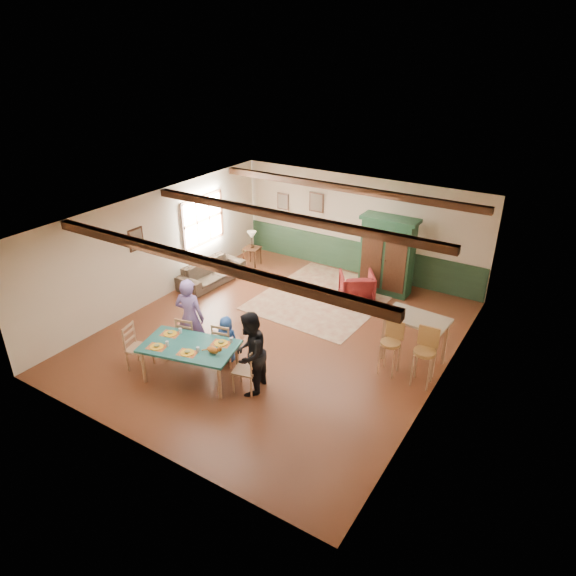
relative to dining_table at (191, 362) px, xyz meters
The scene contains 35 objects.
floor 2.30m from the dining_table, 75.87° to the left, with size 8.00×8.00×0.00m, color #522617.
wall_back 6.30m from the dining_table, 84.90° to the left, with size 7.00×0.02×2.70m, color beige.
wall_left 3.80m from the dining_table, 143.30° to the left, with size 0.02×8.00×2.70m, color beige.
wall_right 4.71m from the dining_table, 28.46° to the left, with size 0.02×8.00×2.70m, color beige.
ceiling 3.25m from the dining_table, 75.87° to the left, with size 7.00×8.00×0.02m, color silver.
wainscot_back 6.20m from the dining_table, 84.88° to the left, with size 6.95×0.03×0.90m, color #1F3924.
ceiling_beam_front 2.31m from the dining_table, 10.57° to the right, with size 6.95×0.16×0.16m, color black.
ceiling_beam_mid 3.48m from the dining_table, 77.97° to the left, with size 6.95×0.16×0.16m, color black.
ceiling_beam_back 5.69m from the dining_table, 83.92° to the left, with size 6.95×0.16×0.16m, color black.
window_left 5.01m from the dining_table, 126.82° to the left, with size 0.06×1.60×1.30m, color white, non-canonical shape.
picture_left_wall 3.60m from the dining_table, 151.30° to the left, with size 0.04×0.42×0.52m, color #7E715C, non-canonical shape.
picture_back_a 6.37m from the dining_table, 96.91° to the left, with size 0.45×0.04×0.55m, color #7E715C, non-canonical shape.
picture_back_b 6.56m from the dining_table, 106.67° to the left, with size 0.38×0.04×0.48m, color #7E715C, non-canonical shape.
dining_table is the anchor object (origin of this frame).
dining_chair_far_left 0.81m from the dining_table, 132.54° to the left, with size 0.41×0.43×0.93m, color #A47552, non-canonical shape.
dining_chair_far_right 0.81m from the dining_table, 74.43° to the left, with size 0.41×0.43×0.93m, color #A47552, non-canonical shape.
dining_chair_end_left 1.13m from the dining_table, 166.51° to the right, with size 0.41×0.43×0.93m, color #A47552, non-canonical shape.
dining_chair_end_right 1.13m from the dining_table, 13.49° to the left, with size 0.41×0.43×0.93m, color #A47552, non-canonical shape.
person_man 1.00m from the dining_table, 130.05° to the left, with size 0.62×0.40×1.69m, color #7F5FA3.
person_woman 1.30m from the dining_table, 13.49° to the left, with size 0.79×0.61×1.62m, color black.
person_child 0.89m from the dining_table, 76.92° to the left, with size 0.48×0.31×0.99m, color #254A95.
cat 0.71m from the dining_table, ahead, with size 0.35×0.14×0.18m, color #C96823, non-canonical shape.
place_setting_near_left 0.73m from the dining_table, 142.07° to the right, with size 0.39×0.29×0.11m, color yellow, non-canonical shape.
place_setting_near_center 0.50m from the dining_table, 54.71° to the right, with size 0.39×0.29×0.11m, color yellow, non-canonical shape.
place_setting_far_left 0.73m from the dining_table, 169.04° to the left, with size 0.39×0.29×0.11m, color yellow, non-canonical shape.
place_setting_far_right 0.73m from the dining_table, 37.93° to the left, with size 0.39×0.29×0.11m, color yellow, non-canonical shape.
area_rug 4.37m from the dining_table, 82.90° to the left, with size 2.88×3.42×0.01m, color beige.
armoire 5.76m from the dining_table, 72.83° to the left, with size 1.41×0.56×2.00m, color #153621.
armchair 4.79m from the dining_table, 74.30° to the left, with size 0.80×0.82×0.75m, color #490E12.
sofa 4.30m from the dining_table, 124.40° to the left, with size 1.96×0.77×0.57m, color #3B3025.
end_table 5.51m from the dining_table, 113.36° to the left, with size 0.43×0.43×0.53m, color black, non-canonical shape.
table_lamp 5.53m from the dining_table, 113.36° to the left, with size 0.27×0.27×0.48m, color tan, non-canonical shape.
counter_table 4.39m from the dining_table, 39.46° to the left, with size 1.22×0.71×1.02m, color beige, non-canonical shape.
bar_stool_left 3.81m from the dining_table, 34.76° to the left, with size 0.38×0.42×1.08m, color #B07F44, non-canonical shape.
bar_stool_right 4.37m from the dining_table, 29.45° to the left, with size 0.41×0.45×1.16m, color #B07F44, non-canonical shape.
Camera 1 is at (5.31, -8.10, 5.92)m, focal length 32.00 mm.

